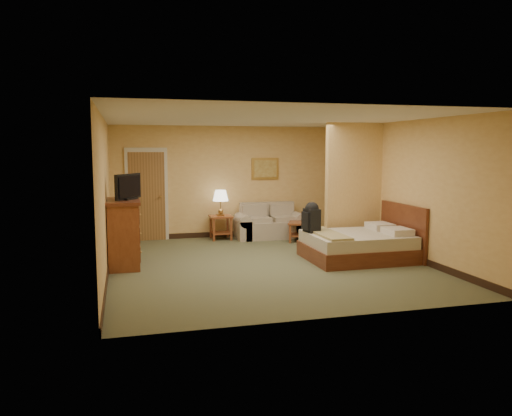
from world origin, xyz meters
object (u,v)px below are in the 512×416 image
object	(u,v)px
dresser	(124,233)
bed	(360,245)
loveseat	(270,226)
coffee_table	(304,227)

from	to	relation	value
dresser	bed	world-z (taller)	dresser
loveseat	coffee_table	bearing A→B (deg)	-44.94
coffee_table	dresser	bearing A→B (deg)	-159.50
coffee_table	loveseat	bearing A→B (deg)	135.06
loveseat	dresser	size ratio (longest dim) A/B	1.36
loveseat	coffee_table	size ratio (longest dim) A/B	1.77
loveseat	coffee_table	xyz separation A→B (m)	(0.63, -0.63, 0.05)
loveseat	bed	bearing A→B (deg)	-69.61
coffee_table	dresser	world-z (taller)	dresser
loveseat	bed	xyz separation A→B (m)	(0.99, -2.67, 0.02)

